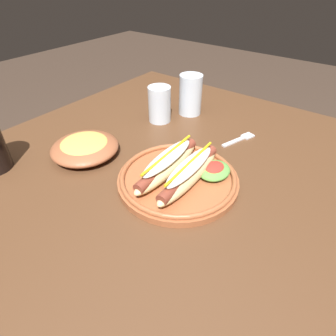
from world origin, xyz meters
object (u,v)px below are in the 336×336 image
hot_dog_plate (180,174)px  water_cup (160,104)px  fork (240,139)px  extra_cup (190,95)px  side_bowl (85,147)px

hot_dog_plate → water_cup: water_cup is taller
fork → water_cup: 0.28m
fork → extra_cup: bearing=93.1°
fork → side_bowl: 0.45m
hot_dog_plate → side_bowl: 0.28m
water_cup → side_bowl: water_cup is taller
fork → extra_cup: extra_cup is taller
fork → extra_cup: (0.06, 0.22, 0.06)m
hot_dog_plate → extra_cup: extra_cup is taller
hot_dog_plate → fork: 0.27m
fork → side_bowl: (-0.33, 0.30, 0.02)m
hot_dog_plate → side_bowl: size_ratio=1.59×
extra_cup → water_cup: bearing=155.8°
water_cup → extra_cup: size_ratio=0.86×
side_bowl → extra_cup: bearing=-12.0°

